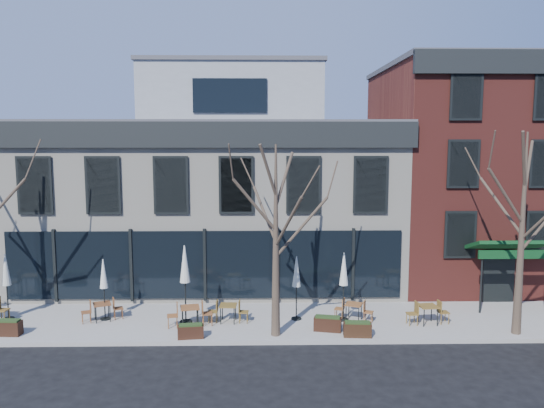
{
  "coord_description": "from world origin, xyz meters",
  "views": [
    {
      "loc": [
        2.49,
        -22.78,
        7.4
      ],
      "look_at": [
        2.98,
        2.0,
        4.32
      ],
      "focal_mm": 35.0,
      "sensor_mm": 36.0,
      "label": 1
    }
  ],
  "objects": [
    {
      "name": "ground",
      "position": [
        0.0,
        0.0,
        0.0
      ],
      "size": [
        120.0,
        120.0,
        0.0
      ],
      "primitive_type": "plane",
      "color": "black",
      "rests_on": "ground"
    },
    {
      "name": "sidewalk_front",
      "position": [
        3.25,
        -2.15,
        0.07
      ],
      "size": [
        33.5,
        4.7,
        0.15
      ],
      "primitive_type": "cube",
      "color": "gray",
      "rests_on": "ground"
    },
    {
      "name": "sidewalk_side",
      "position": [
        -11.25,
        6.0,
        0.07
      ],
      "size": [
        4.5,
        12.0,
        0.15
      ],
      "primitive_type": "cube",
      "color": "gray",
      "rests_on": "ground"
    },
    {
      "name": "corner_building",
      "position": [
        0.07,
        5.07,
        4.72
      ],
      "size": [
        18.39,
        10.39,
        11.1
      ],
      "color": "beige",
      "rests_on": "ground"
    },
    {
      "name": "red_brick_building",
      "position": [
        13.0,
        4.98,
        5.64
      ],
      "size": [
        8.2,
        11.78,
        11.18
      ],
      "color": "maroon",
      "rests_on": "ground"
    },
    {
      "name": "tree_mid",
      "position": [
        3.01,
        -3.9,
        3.79
      ],
      "size": [
        3.5,
        3.55,
        7.04
      ],
      "color": "#382B21",
      "rests_on": "sidewalk_front"
    },
    {
      "name": "tree_right",
      "position": [
        12.01,
        -3.9,
        4.02
      ],
      "size": [
        3.72,
        3.77,
        7.48
      ],
      "color": "#382B21",
      "rests_on": "sidewalk_front"
    },
    {
      "name": "cafe_set_1",
      "position": [
        -3.89,
        -2.19,
        0.59
      ],
      "size": [
        1.67,
        1.0,
        0.87
      ],
      "color": "brown",
      "rests_on": "sidewalk_front"
    },
    {
      "name": "cafe_set_2",
      "position": [
        -0.3,
        -2.9,
        0.64
      ],
      "size": [
        1.84,
        0.84,
        0.94
      ],
      "color": "brown",
      "rests_on": "sidewalk_front"
    },
    {
      "name": "cafe_set_3",
      "position": [
        1.15,
        -2.48,
        0.6
      ],
      "size": [
        1.66,
        0.7,
        0.87
      ],
      "color": "brown",
      "rests_on": "sidewalk_front"
    },
    {
      "name": "cafe_set_4",
      "position": [
        6.17,
        -2.35,
        0.58
      ],
      "size": [
        1.61,
        0.96,
        0.83
      ],
      "color": "brown",
      "rests_on": "sidewalk_front"
    },
    {
      "name": "cafe_set_5",
      "position": [
        9.0,
        -2.84,
        0.62
      ],
      "size": [
        1.76,
        0.77,
        0.91
      ],
      "color": "brown",
      "rests_on": "sidewalk_front"
    },
    {
      "name": "umbrella_0",
      "position": [
        -7.72,
        -1.96,
        2.04
      ],
      "size": [
        0.43,
        0.43,
        2.68
      ],
      "color": "black",
      "rests_on": "sidewalk_front"
    },
    {
      "name": "umbrella_1",
      "position": [
        -3.82,
        -2.07,
        1.9
      ],
      "size": [
        0.4,
        0.4,
        2.48
      ],
      "color": "black",
      "rests_on": "sidewalk_front"
    },
    {
      "name": "umbrella_2",
      "position": [
        -0.52,
        -2.49,
        2.35
      ],
      "size": [
        0.5,
        0.5,
        3.11
      ],
      "color": "black",
      "rests_on": "sidewalk_front"
    },
    {
      "name": "umbrella_3",
      "position": [
        3.88,
        -2.19,
        1.97
      ],
      "size": [
        0.41,
        0.41,
        2.59
      ],
      "color": "black",
      "rests_on": "sidewalk_front"
    },
    {
      "name": "umbrella_4",
      "position": [
        5.74,
        -2.35,
        2.1
      ],
      "size": [
        0.44,
        0.44,
        2.76
      ],
      "color": "black",
      "rests_on": "sidewalk_front"
    },
    {
      "name": "planter_0",
      "position": [
        -6.96,
        -3.71,
        0.44
      ],
      "size": [
        1.07,
        0.48,
        0.59
      ],
      "color": "black",
      "rests_on": "sidewalk_front"
    },
    {
      "name": "planter_1",
      "position": [
        -0.11,
        -4.13,
        0.41
      ],
      "size": [
        0.98,
        0.48,
        0.52
      ],
      "color": "black",
      "rests_on": "sidewalk_front"
    },
    {
      "name": "planter_2",
      "position": [
        4.98,
        -3.5,
        0.43
      ],
      "size": [
        1.09,
        0.62,
        0.57
      ],
      "color": "black",
      "rests_on": "sidewalk_front"
    },
    {
      "name": "planter_3",
      "position": [
        6.0,
        -4.1,
        0.43
      ],
      "size": [
        1.04,
        0.48,
        0.57
      ],
      "color": "#311C10",
      "rests_on": "sidewalk_front"
    }
  ]
}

